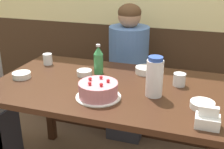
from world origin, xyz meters
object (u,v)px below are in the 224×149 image
(bowl_sauce_shallow, at_px, (22,75))
(glass_water_tall, at_px, (48,59))
(napkin_holder, at_px, (208,120))
(person_teal_shirt, at_px, (128,76))
(water_pitcher, at_px, (155,77))
(bench_seat, at_px, (138,104))
(bowl_side_dish, at_px, (202,105))
(soju_bottle, at_px, (98,60))
(birthday_cake, at_px, (98,90))
(bowl_rice_small, at_px, (145,70))
(bowl_soup_white, at_px, (84,73))
(glass_tumbler_short, at_px, (179,80))

(bowl_sauce_shallow, height_order, glass_water_tall, glass_water_tall)
(napkin_holder, height_order, person_teal_shirt, person_teal_shirt)
(person_teal_shirt, bearing_deg, water_pitcher, 25.12)
(bowl_sauce_shallow, distance_m, glass_water_tall, 0.29)
(napkin_holder, height_order, glass_water_tall, napkin_holder)
(bench_seat, bearing_deg, bowl_side_dish, -60.09)
(person_teal_shirt, bearing_deg, bowl_sauce_shallow, -35.03)
(soju_bottle, distance_m, person_teal_shirt, 0.61)
(person_teal_shirt, bearing_deg, bowl_side_dish, 37.26)
(napkin_holder, bearing_deg, glass_water_tall, 154.94)
(napkin_holder, bearing_deg, birthday_cake, 167.27)
(bowl_rice_small, height_order, person_teal_shirt, person_teal_shirt)
(bowl_soup_white, bearing_deg, water_pitcher, -17.86)
(bench_seat, xyz_separation_m, water_pitcher, (0.28, -0.89, 0.66))
(water_pitcher, relative_size, glass_water_tall, 2.87)
(soju_bottle, bearing_deg, bowl_sauce_shallow, -152.77)
(bowl_sauce_shallow, distance_m, person_teal_shirt, 0.94)
(birthday_cake, distance_m, bowl_side_dish, 0.56)
(water_pitcher, relative_size, soju_bottle, 1.13)
(bowl_side_dish, relative_size, glass_tumbler_short, 1.62)
(bowl_soup_white, distance_m, bowl_rice_small, 0.41)
(water_pitcher, distance_m, bowl_side_dish, 0.29)
(birthday_cake, distance_m, soju_bottle, 0.37)
(soju_bottle, distance_m, bowl_rice_small, 0.33)
(bowl_side_dish, relative_size, glass_water_tall, 1.57)
(glass_tumbler_short, bearing_deg, bowl_rice_small, 150.56)
(bowl_soup_white, xyz_separation_m, bowl_sauce_shallow, (-0.37, -0.17, -0.00))
(napkin_holder, height_order, bowl_side_dish, napkin_holder)
(bowl_side_dish, bearing_deg, bowl_rice_small, 134.58)
(water_pitcher, relative_size, bowl_soup_white, 2.30)
(bench_seat, bearing_deg, soju_bottle, -101.51)
(glass_tumbler_short, bearing_deg, water_pitcher, -122.98)
(birthday_cake, xyz_separation_m, glass_tumbler_short, (0.41, 0.31, -0.01))
(glass_tumbler_short, bearing_deg, napkin_holder, -68.87)
(soju_bottle, relative_size, person_teal_shirt, 0.17)
(person_teal_shirt, bearing_deg, napkin_holder, 32.82)
(bench_seat, height_order, glass_tumbler_short, glass_tumbler_short)
(napkin_holder, xyz_separation_m, bowl_side_dish, (-0.03, 0.19, -0.02))
(napkin_holder, distance_m, glass_water_tall, 1.26)
(water_pitcher, bearing_deg, bowl_soup_white, 162.14)
(birthday_cake, bearing_deg, bowl_soup_white, 126.49)
(soju_bottle, relative_size, bowl_rice_small, 1.57)
(soju_bottle, distance_m, bowl_side_dish, 0.75)
(bench_seat, xyz_separation_m, bowl_sauce_shallow, (-0.59, -0.90, 0.56))
(bowl_soup_white, bearing_deg, bowl_rice_small, 23.65)
(birthday_cake, bearing_deg, bowl_sauce_shallow, 169.11)
(birthday_cake, bearing_deg, glass_tumbler_short, 36.82)
(water_pitcher, height_order, soju_bottle, water_pitcher)
(bench_seat, relative_size, person_teal_shirt, 1.52)
(bowl_side_dish, bearing_deg, napkin_holder, -82.01)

